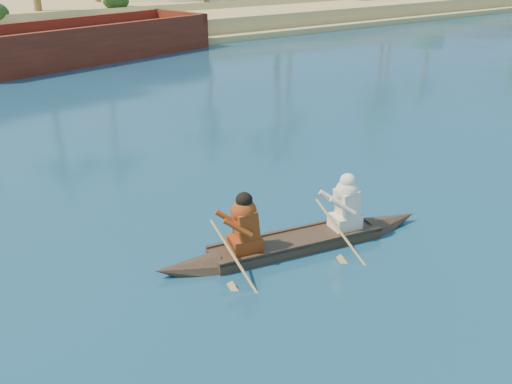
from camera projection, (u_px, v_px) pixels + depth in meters
sandy_embankment at (24, 6)px, 49.81m from camera, size 150.00×51.00×1.50m
shrub_cluster at (88, 14)px, 38.11m from camera, size 100.00×6.00×2.40m
canoe at (297, 234)px, 10.76m from camera, size 5.58×1.81×1.53m
barge_mid at (88, 43)px, 29.25m from camera, size 13.65×7.18×2.17m
barge_right at (449, 1)px, 52.58m from camera, size 12.77×7.41×2.02m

